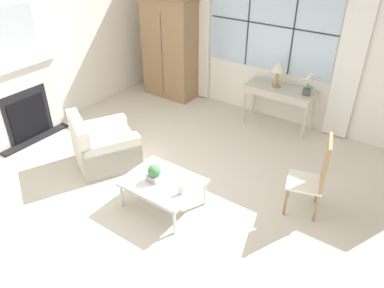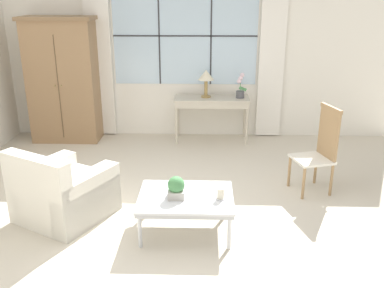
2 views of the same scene
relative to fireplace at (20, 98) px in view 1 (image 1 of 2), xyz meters
The scene contains 13 objects.
ground_plane 3.01m from the fireplace, ahead, with size 14.00×14.00×0.00m, color beige.
wall_back_windowed 4.40m from the fireplace, 48.00° to the left, with size 7.20×0.14×2.80m.
wall_left 1.04m from the fireplace, 98.51° to the left, with size 0.06×7.20×2.80m, color white.
fireplace is the anchor object (origin of this frame).
armoire 3.04m from the fireplace, 72.64° to the left, with size 1.17×0.59×2.04m.
console_table 4.44m from the fireplace, 40.80° to the left, with size 1.24×0.50×0.75m.
table_lamp 4.39m from the fireplace, 41.85° to the left, with size 0.26×0.26×0.46m.
potted_orchid 4.80m from the fireplace, 37.11° to the left, with size 0.17×0.14×0.42m.
armchair_upholstered 1.75m from the fireplace, ahead, with size 1.18×1.19×0.84m.
side_chair_wooden 4.80m from the fireplace, 12.05° to the left, with size 0.55×0.55×1.10m.
coffee_table 3.08m from the fireplace, ahead, with size 0.99×0.76×0.41m.
potted_plant_small 2.97m from the fireplace, ahead, with size 0.18×0.18×0.23m.
pillar_candle 3.43m from the fireplace, ahead, with size 0.10×0.10×0.13m.
Camera 1 is at (2.70, -3.19, 3.40)m, focal length 35.00 mm.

